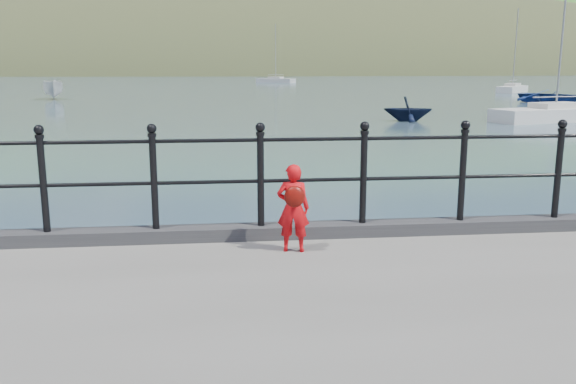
{
  "coord_description": "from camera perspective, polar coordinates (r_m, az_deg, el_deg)",
  "views": [
    {
      "loc": [
        -1.04,
        -6.99,
        2.98
      ],
      "look_at": [
        -0.29,
        -0.2,
        1.55
      ],
      "focal_mm": 38.0,
      "sensor_mm": 36.0,
      "label": 1
    }
  ],
  "objects": [
    {
      "name": "launch_navy",
      "position": [
        33.45,
        11.15,
        7.64
      ],
      "size": [
        2.9,
        2.64,
        1.32
      ],
      "primitive_type": "imported",
      "rotation": [
        0.0,
        0.0,
        1.36
      ],
      "color": "black",
      "rests_on": "ground"
    },
    {
      "name": "child",
      "position": [
        6.5,
        0.49,
        -1.44
      ],
      "size": [
        0.39,
        0.33,
        0.96
      ],
      "rotation": [
        0.0,
        0.0,
        2.95
      ],
      "color": "red",
      "rests_on": "quay"
    },
    {
      "name": "kerb",
      "position": [
        7.18,
        2.27,
        -3.58
      ],
      "size": [
        60.0,
        0.3,
        0.15
      ],
      "primitive_type": "cube",
      "color": "#28282B",
      "rests_on": "quay"
    },
    {
      "name": "sailboat_near",
      "position": [
        35.82,
        23.73,
        6.63
      ],
      "size": [
        7.62,
        3.95,
        9.94
      ],
      "rotation": [
        0.0,
        0.0,
        0.28
      ],
      "color": "silver",
      "rests_on": "ground"
    },
    {
      "name": "sailboat_deep",
      "position": [
        102.79,
        -1.16,
        10.37
      ],
      "size": [
        6.47,
        5.43,
        9.64
      ],
      "rotation": [
        0.0,
        0.0,
        -0.62
      ],
      "color": "beige",
      "rests_on": "ground"
    },
    {
      "name": "sailboat_far",
      "position": [
        71.27,
        20.25,
        9.01
      ],
      "size": [
        5.45,
        5.85,
        9.0
      ],
      "rotation": [
        0.0,
        0.0,
        0.85
      ],
      "color": "silver",
      "rests_on": "ground"
    },
    {
      "name": "railing",
      "position": [
        7.01,
        2.32,
        2.33
      ],
      "size": [
        18.11,
        0.11,
        1.2
      ],
      "color": "black",
      "rests_on": "kerb"
    },
    {
      "name": "far_shore",
      "position": [
        250.84,
        2.77,
        5.99
      ],
      "size": [
        830.0,
        200.0,
        156.0
      ],
      "color": "#333A21",
      "rests_on": "ground"
    },
    {
      "name": "ground",
      "position": [
        7.67,
        2.03,
        -11.05
      ],
      "size": [
        600.0,
        600.0,
        0.0
      ],
      "primitive_type": "plane",
      "color": "#2D4251",
      "rests_on": "ground"
    },
    {
      "name": "launch_white",
      "position": [
        57.04,
        -21.09,
        8.94
      ],
      "size": [
        2.78,
        4.76,
        1.73
      ],
      "primitive_type": "imported",
      "rotation": [
        0.0,
        0.0,
        0.26
      ],
      "color": "silver",
      "rests_on": "ground"
    },
    {
      "name": "launch_blue",
      "position": [
        52.36,
        23.51,
        8.23
      ],
      "size": [
        5.81,
        6.53,
        1.12
      ],
      "primitive_type": "imported",
      "rotation": [
        0.0,
        0.0,
        0.45
      ],
      "color": "navy",
      "rests_on": "ground"
    }
  ]
}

